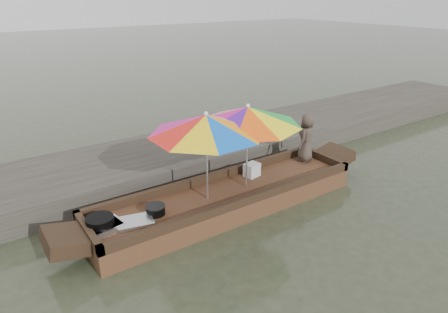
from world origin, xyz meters
TOP-DOWN VIEW (x-y plane):
  - water at (0.00, 0.00)m, footprint 80.00×80.00m
  - dock at (0.00, 2.20)m, footprint 22.00×2.20m
  - boat_hull at (0.00, 0.00)m, footprint 5.05×1.20m
  - cooking_pot at (-2.27, 0.05)m, footprint 0.42×0.42m
  - tray_crayfish at (-2.22, 0.02)m, footprint 0.62×0.48m
  - tray_scallop at (-1.78, -0.06)m, footprint 0.63×0.51m
  - charcoal_grill at (-1.39, 0.01)m, footprint 0.30×0.30m
  - supply_bag at (0.77, 0.27)m, footprint 0.32×0.27m
  - vendor at (2.17, 0.25)m, footprint 0.59×0.51m
  - umbrella_bow at (-0.41, 0.00)m, footprint 2.51×2.51m
  - umbrella_stern at (0.42, 0.00)m, footprint 2.03×2.03m

SIDE VIEW (x-z plane):
  - water at x=0.00m, z-range 0.00..0.00m
  - boat_hull at x=0.00m, z-range 0.00..0.35m
  - dock at x=0.00m, z-range 0.00..0.50m
  - tray_scallop at x=-1.78m, z-range 0.35..0.41m
  - tray_crayfish at x=-2.22m, z-range 0.35..0.44m
  - charcoal_grill at x=-1.39m, z-range 0.35..0.49m
  - cooking_pot at x=-2.27m, z-range 0.35..0.57m
  - supply_bag at x=0.77m, z-range 0.35..0.61m
  - vendor at x=2.17m, z-range 0.35..1.37m
  - umbrella_bow at x=-0.41m, z-range 0.35..1.90m
  - umbrella_stern at x=0.42m, z-range 0.35..1.90m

